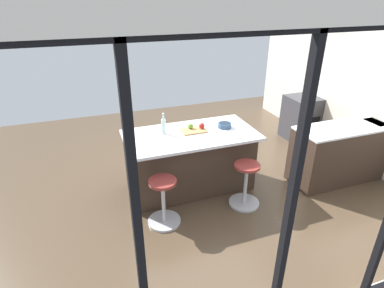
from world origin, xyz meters
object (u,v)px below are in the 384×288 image
object	(u,v)px
stool_by_window	(245,186)
stool_middle	(163,203)
oven_range	(301,118)
kitchen_island	(190,161)
apple_green	(190,126)
cutting_board	(194,131)
fruit_bowl	(225,125)
water_bottle	(164,126)
apple_red	(202,126)

from	to	relation	value
stool_by_window	stool_middle	world-z (taller)	same
oven_range	stool_middle	distance (m)	3.76
kitchen_island	apple_green	size ratio (longest dim) A/B	23.60
kitchen_island	cutting_board	xyz separation A→B (m)	(-0.07, -0.03, 0.48)
stool_by_window	cutting_board	distance (m)	1.09
oven_range	cutting_board	xyz separation A→B (m)	(2.70, 0.97, 0.51)
stool_middle	fruit_bowl	world-z (taller)	fruit_bowl
oven_range	stool_middle	xyz separation A→B (m)	(3.36, 1.67, -0.14)
apple_green	kitchen_island	bearing A→B (deg)	64.55
oven_range	stool_by_window	xyz separation A→B (m)	(2.16, 1.67, -0.14)
water_bottle	oven_range	bearing A→B (deg)	-163.89
oven_range	water_bottle	bearing A→B (deg)	16.11
oven_range	stool_by_window	bearing A→B (deg)	37.61
stool_middle	kitchen_island	bearing A→B (deg)	-131.70
kitchen_island	fruit_bowl	xyz separation A→B (m)	(-0.56, 0.00, 0.51)
stool_by_window	apple_green	distance (m)	1.17
water_bottle	fruit_bowl	xyz separation A→B (m)	(-0.92, 0.09, -0.08)
kitchen_island	water_bottle	size ratio (longest dim) A/B	6.10
stool_middle	apple_green	size ratio (longest dim) A/B	8.12
stool_middle	apple_red	distance (m)	1.28
kitchen_island	stool_by_window	size ratio (longest dim) A/B	2.91
stool_by_window	stool_middle	distance (m)	1.20
stool_middle	water_bottle	xyz separation A→B (m)	(-0.24, -0.76, 0.76)
apple_green	stool_by_window	bearing A→B (deg)	126.01
kitchen_island	water_bottle	bearing A→B (deg)	-13.81
stool_by_window	apple_red	distance (m)	1.07
stool_by_window	fruit_bowl	bearing A→B (deg)	-86.25
apple_red	water_bottle	size ratio (longest dim) A/B	0.28
oven_range	stool_middle	bearing A→B (deg)	26.36
kitchen_island	stool_middle	distance (m)	0.92
apple_green	apple_red	bearing A→B (deg)	161.15
apple_green	fruit_bowl	world-z (taller)	apple_green
stool_by_window	cutting_board	bearing A→B (deg)	-52.71
cutting_board	fruit_bowl	size ratio (longest dim) A/B	1.79
kitchen_island	stool_by_window	world-z (taller)	kitchen_island
oven_range	apple_green	size ratio (longest dim) A/B	11.01
oven_range	apple_red	world-z (taller)	apple_red
apple_red	water_bottle	xyz separation A→B (m)	(0.57, -0.05, 0.06)
oven_range	apple_green	world-z (taller)	apple_green
oven_range	apple_red	bearing A→B (deg)	20.45
stool_middle	water_bottle	distance (m)	1.10
apple_red	cutting_board	bearing A→B (deg)	5.21
oven_range	cutting_board	bearing A→B (deg)	19.74
cutting_board	apple_red	world-z (taller)	apple_red
oven_range	water_bottle	world-z (taller)	water_bottle
stool_middle	apple_red	bearing A→B (deg)	-138.44
kitchen_island	fruit_bowl	distance (m)	0.75
stool_by_window	apple_red	xyz separation A→B (m)	(0.40, -0.71, 0.70)
kitchen_island	apple_green	bearing A→B (deg)	-115.45
stool_by_window	water_bottle	distance (m)	1.44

